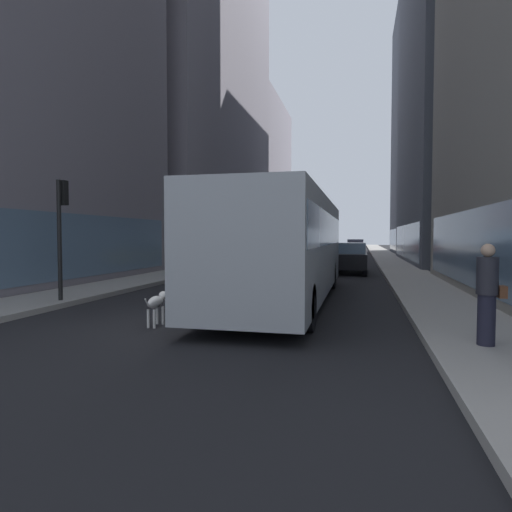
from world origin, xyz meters
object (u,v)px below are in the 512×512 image
at_px(dalmatian_dog, 157,302).
at_px(car_black_suv, 349,258).
at_px(car_yellow_taxi, 257,255).
at_px(traffic_light_near, 61,220).
at_px(car_red_coupe, 355,246).
at_px(pedestrian_with_handbag, 487,294).
at_px(transit_bus, 286,242).
at_px(car_grey_wagon, 295,248).

bearing_deg(dalmatian_dog, car_black_suv, 76.14).
xyz_separation_m(car_yellow_taxi, car_black_suv, (5.60, -2.21, 0.00)).
xyz_separation_m(car_black_suv, traffic_light_near, (-7.70, -13.15, 1.61)).
relative_size(car_red_coupe, pedestrian_with_handbag, 2.71).
bearing_deg(traffic_light_near, car_red_coupe, 79.48).
relative_size(dalmatian_dog, pedestrian_with_handbag, 0.57).
xyz_separation_m(transit_bus, car_black_suv, (1.60, 10.91, -0.95)).
height_order(car_yellow_taxi, traffic_light_near, traffic_light_near).
xyz_separation_m(car_black_suv, dalmatian_dog, (-3.75, -15.21, -0.31)).
xyz_separation_m(car_red_coupe, car_black_suv, (-0.00, -28.32, -0.00)).
bearing_deg(dalmatian_dog, traffic_light_near, 152.43).
bearing_deg(car_grey_wagon, transit_bus, -82.10).
bearing_deg(pedestrian_with_handbag, transit_bus, 129.29).
xyz_separation_m(car_grey_wagon, car_black_suv, (5.60, -17.93, 0.00)).
relative_size(dalmatian_dog, traffic_light_near, 0.28).
distance_m(car_grey_wagon, dalmatian_dog, 33.20).
bearing_deg(car_grey_wagon, pedestrian_with_handbag, -76.39).
relative_size(car_grey_wagon, dalmatian_dog, 4.10).
bearing_deg(car_yellow_taxi, car_black_suv, -21.50).
relative_size(transit_bus, pedestrian_with_handbag, 6.82).
height_order(dalmatian_dog, traffic_light_near, traffic_light_near).
distance_m(car_grey_wagon, pedestrian_with_handbag, 35.00).
xyz_separation_m(car_black_suv, pedestrian_with_handbag, (2.63, -16.09, 0.19)).
bearing_deg(car_yellow_taxi, dalmatian_dog, -83.95).
bearing_deg(transit_bus, car_grey_wagon, 97.90).
height_order(car_black_suv, traffic_light_near, traffic_light_near).
bearing_deg(dalmatian_dog, car_red_coupe, 85.07).
relative_size(car_red_coupe, car_black_suv, 0.96).
bearing_deg(car_red_coupe, traffic_light_near, -100.52).
height_order(pedestrian_with_handbag, traffic_light_near, traffic_light_near).
height_order(transit_bus, pedestrian_with_handbag, transit_bus).
height_order(car_red_coupe, dalmatian_dog, car_red_coupe).
xyz_separation_m(car_grey_wagon, car_red_coupe, (5.60, 10.39, 0.00)).
xyz_separation_m(car_grey_wagon, car_yellow_taxi, (-0.00, -15.73, 0.00)).
bearing_deg(car_red_coupe, car_yellow_taxi, -102.10).
bearing_deg(car_yellow_taxi, transit_bus, -73.04).
distance_m(car_yellow_taxi, car_black_suv, 6.02).
distance_m(car_red_coupe, pedestrian_with_handbag, 44.49).
bearing_deg(car_grey_wagon, car_yellow_taxi, -90.00).
bearing_deg(car_yellow_taxi, pedestrian_with_handbag, -65.76).
relative_size(car_yellow_taxi, car_black_suv, 1.00).
bearing_deg(dalmatian_dog, transit_bus, 63.41).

